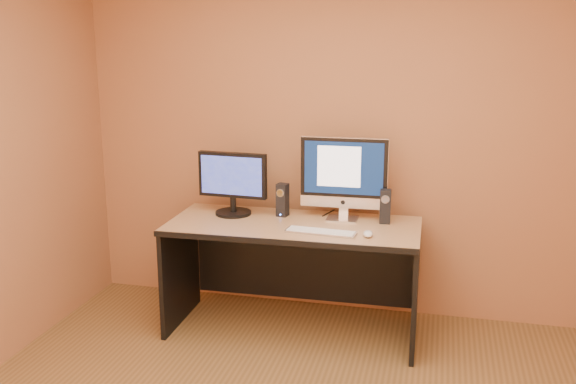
% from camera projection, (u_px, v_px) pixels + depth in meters
% --- Properties ---
extents(walls, '(4.00, 4.00, 2.60)m').
position_uv_depth(walls, '(285.00, 210.00, 2.74)').
color(walls, '#915D3A').
rests_on(walls, ground).
extents(desk, '(1.71, 0.77, 0.78)m').
position_uv_depth(desk, '(293.00, 278.00, 4.43)').
color(desk, tan).
rests_on(desk, ground).
extents(imac, '(0.61, 0.23, 0.58)m').
position_uv_depth(imac, '(343.00, 178.00, 4.37)').
color(imac, silver).
rests_on(imac, desk).
extents(second_monitor, '(0.52, 0.29, 0.45)m').
position_uv_depth(second_monitor, '(233.00, 184.00, 4.52)').
color(second_monitor, black).
rests_on(second_monitor, desk).
extents(speaker_left, '(0.08, 0.09, 0.23)m').
position_uv_depth(speaker_left, '(283.00, 200.00, 4.50)').
color(speaker_left, black).
rests_on(speaker_left, desk).
extents(speaker_right, '(0.08, 0.08, 0.23)m').
position_uv_depth(speaker_right, '(385.00, 206.00, 4.33)').
color(speaker_right, black).
rests_on(speaker_right, desk).
extents(keyboard, '(0.46, 0.16, 0.02)m').
position_uv_depth(keyboard, '(321.00, 232.00, 4.13)').
color(keyboard, '#B0B0B4').
rests_on(keyboard, desk).
extents(mouse, '(0.07, 0.11, 0.04)m').
position_uv_depth(mouse, '(368.00, 234.00, 4.06)').
color(mouse, silver).
rests_on(mouse, desk).
extents(cable_a, '(0.07, 0.23, 0.01)m').
position_uv_depth(cable_a, '(346.00, 216.00, 4.51)').
color(cable_a, black).
rests_on(cable_a, desk).
extents(cable_b, '(0.06, 0.19, 0.01)m').
position_uv_depth(cable_b, '(329.00, 213.00, 4.59)').
color(cable_b, black).
rests_on(cable_b, desk).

